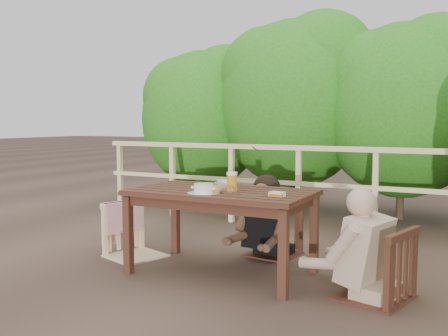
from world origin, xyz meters
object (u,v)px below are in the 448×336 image
at_px(soup_far, 225,184).
at_px(bread_roll, 215,190).
at_px(chair_right, 374,231).
at_px(soup_near, 204,189).
at_px(butter_tub, 277,195).
at_px(table, 221,232).
at_px(beer_glass, 232,183).
at_px(chair_far, 274,208).
at_px(woman, 274,193).
at_px(diner_right, 379,209).
at_px(tumbler, 230,191).
at_px(chair_left, 135,207).

height_order(soup_far, bread_roll, soup_far).
relative_size(chair_right, soup_far, 4.22).
bearing_deg(soup_near, butter_tub, 8.32).
height_order(chair_right, bread_roll, chair_right).
distance_m(soup_near, butter_tub, 0.61).
distance_m(table, butter_tub, 0.68).
height_order(soup_far, butter_tub, soup_far).
height_order(soup_near, beer_glass, beer_glass).
height_order(chair_far, bread_roll, chair_far).
relative_size(table, soup_near, 5.64).
xyz_separation_m(chair_far, woman, (0.00, 0.02, 0.14)).
height_order(chair_right, woman, woman).
relative_size(table, diner_right, 1.14).
xyz_separation_m(woman, beer_glass, (-0.07, -0.79, 0.18)).
bearing_deg(butter_tub, bread_roll, -166.53).
bearing_deg(soup_far, chair_far, 68.27).
relative_size(chair_right, bread_roll, 7.55).
height_order(diner_right, tumbler, diner_right).
bearing_deg(bread_roll, woman, 80.56).
relative_size(chair_left, woman, 0.80).
bearing_deg(soup_far, chair_left, -174.64).
distance_m(chair_right, soup_near, 1.36).
xyz_separation_m(chair_left, diner_right, (2.28, -0.13, 0.18)).
height_order(table, chair_right, chair_right).
xyz_separation_m(soup_near, bread_roll, (0.08, 0.05, -0.01)).
xyz_separation_m(soup_far, beer_glass, (0.16, -0.19, 0.05)).
xyz_separation_m(chair_right, woman, (-1.10, 0.81, 0.10)).
relative_size(bread_roll, beer_glass, 0.77).
bearing_deg(table, butter_tub, -12.72).
bearing_deg(butter_tub, soup_near, -162.44).
relative_size(table, beer_glass, 8.74).
bearing_deg(chair_far, woman, 96.92).
distance_m(soup_far, tumbler, 0.42).
xyz_separation_m(table, butter_tub, (0.55, -0.13, 0.38)).
bearing_deg(bread_roll, soup_near, -147.30).
bearing_deg(chair_right, soup_near, -67.95).
relative_size(chair_left, chair_right, 0.96).
height_order(soup_near, butter_tub, soup_near).
xyz_separation_m(bread_roll, beer_glass, (0.09, 0.14, 0.05)).
bearing_deg(woman, table, 83.48).
distance_m(chair_left, woman, 1.35).
distance_m(chair_far, beer_glass, 0.84).
bearing_deg(chair_left, soup_near, -89.31).
height_order(beer_glass, butter_tub, beer_glass).
height_order(chair_far, tumbler, chair_far).
xyz_separation_m(table, soup_near, (-0.05, -0.21, 0.40)).
distance_m(woman, butter_tub, 0.97).
bearing_deg(chair_far, tumbler, -83.34).
distance_m(woman, soup_near, 1.01).
relative_size(table, tumbler, 20.30).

